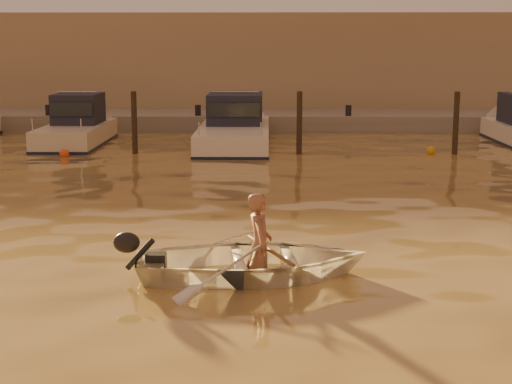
{
  "coord_description": "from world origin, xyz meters",
  "views": [
    {
      "loc": [
        -1.21,
        -11.25,
        3.57
      ],
      "look_at": [
        -1.43,
        3.36,
        0.75
      ],
      "focal_mm": 55.0,
      "sensor_mm": 36.0,
      "label": 1
    }
  ],
  "objects_px": {
    "waterfront_building": "(293,66)",
    "moored_boat_2": "(235,127)",
    "dinghy": "(253,261)",
    "person": "(260,245)",
    "moored_boat_1": "(76,127)"
  },
  "relations": [
    {
      "from": "dinghy",
      "to": "moored_boat_1",
      "type": "relative_size",
      "value": 0.61
    },
    {
      "from": "dinghy",
      "to": "moored_boat_1",
      "type": "distance_m",
      "value": 16.94
    },
    {
      "from": "dinghy",
      "to": "waterfront_building",
      "type": "distance_m",
      "value": 26.76
    },
    {
      "from": "waterfront_building",
      "to": "moored_boat_2",
      "type": "bearing_deg",
      "value": -102.15
    },
    {
      "from": "dinghy",
      "to": "moored_boat_2",
      "type": "height_order",
      "value": "moored_boat_2"
    },
    {
      "from": "person",
      "to": "moored_boat_2",
      "type": "relative_size",
      "value": 0.2
    },
    {
      "from": "waterfront_building",
      "to": "dinghy",
      "type": "bearing_deg",
      "value": -93.08
    },
    {
      "from": "moored_boat_1",
      "to": "moored_boat_2",
      "type": "relative_size",
      "value": 0.74
    },
    {
      "from": "dinghy",
      "to": "moored_boat_1",
      "type": "xyz_separation_m",
      "value": [
        -6.51,
        15.64,
        0.38
      ]
    },
    {
      "from": "person",
      "to": "moored_boat_2",
      "type": "bearing_deg",
      "value": -3.13
    },
    {
      "from": "moored_boat_1",
      "to": "waterfront_building",
      "type": "relative_size",
      "value": 0.13
    },
    {
      "from": "dinghy",
      "to": "waterfront_building",
      "type": "xyz_separation_m",
      "value": [
        1.43,
        26.64,
        2.15
      ]
    },
    {
      "from": "dinghy",
      "to": "moored_boat_2",
      "type": "xyz_separation_m",
      "value": [
        -0.94,
        15.64,
        0.38
      ]
    },
    {
      "from": "person",
      "to": "waterfront_building",
      "type": "bearing_deg",
      "value": -9.79
    },
    {
      "from": "person",
      "to": "dinghy",
      "type": "bearing_deg",
      "value": 90.0
    }
  ]
}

